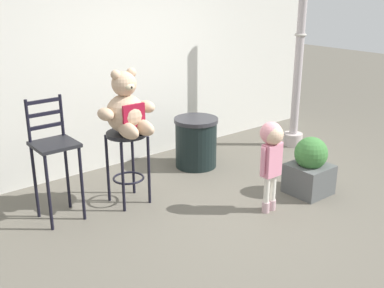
% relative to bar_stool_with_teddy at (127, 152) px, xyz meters
% --- Properties ---
extents(ground_plane, '(24.00, 24.00, 0.00)m').
position_rel_bar_stool_with_teddy_xyz_m(ground_plane, '(0.74, -1.00, -0.59)').
color(ground_plane, '#5C584D').
extents(building_wall, '(6.64, 0.30, 3.35)m').
position_rel_bar_stool_with_teddy_xyz_m(building_wall, '(0.74, 1.24, 1.09)').
color(building_wall, beige).
rests_on(building_wall, ground_plane).
extents(bar_stool_with_teddy, '(0.43, 0.43, 0.81)m').
position_rel_bar_stool_with_teddy_xyz_m(bar_stool_with_teddy, '(0.00, 0.00, 0.00)').
color(bar_stool_with_teddy, black).
rests_on(bar_stool_with_teddy, ground_plane).
extents(teddy_bear, '(0.64, 0.57, 0.68)m').
position_rel_bar_stool_with_teddy_xyz_m(teddy_bear, '(0.00, -0.03, 0.47)').
color(teddy_bear, tan).
rests_on(teddy_bear, bar_stool_with_teddy).
extents(child_walking, '(0.31, 0.25, 0.98)m').
position_rel_bar_stool_with_teddy_xyz_m(child_walking, '(1.05, -1.11, 0.13)').
color(child_walking, '#C49FA5').
rests_on(child_walking, ground_plane).
extents(trash_bin, '(0.57, 0.57, 0.66)m').
position_rel_bar_stool_with_teddy_xyz_m(trash_bin, '(1.26, 0.38, -0.26)').
color(trash_bin, black).
rests_on(trash_bin, ground_plane).
extents(lamppost, '(0.28, 0.28, 2.80)m').
position_rel_bar_stool_with_teddy_xyz_m(lamppost, '(2.93, 0.13, 0.52)').
color(lamppost, '#B5A7A4').
rests_on(lamppost, ground_plane).
extents(bar_chair_empty, '(0.41, 0.41, 1.25)m').
position_rel_bar_stool_with_teddy_xyz_m(bar_chair_empty, '(-0.75, 0.14, 0.14)').
color(bar_chair_empty, black).
rests_on(bar_chair_empty, ground_plane).
extents(planter_with_shrub, '(0.44, 0.44, 0.68)m').
position_rel_bar_stool_with_teddy_xyz_m(planter_with_shrub, '(1.74, -1.09, -0.28)').
color(planter_with_shrub, '#515353').
rests_on(planter_with_shrub, ground_plane).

